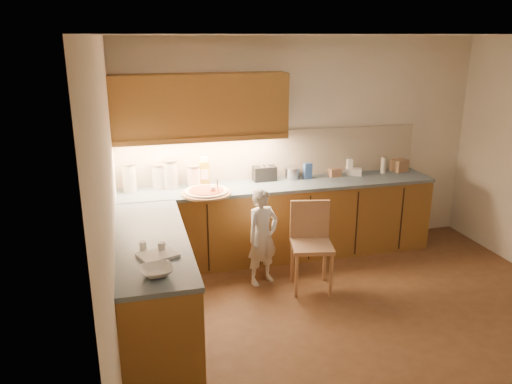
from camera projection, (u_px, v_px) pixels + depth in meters
room at (384, 150)px, 4.20m from camera, size 4.54×4.50×2.62m
l_counter at (244, 238)px, 5.49m from camera, size 3.77×2.62×0.92m
backsplash at (273, 154)px, 6.08m from camera, size 3.75×0.02×0.58m
upper_cabinets at (200, 106)px, 5.52m from camera, size 1.95×0.36×0.73m
pizza_on_board at (207, 192)px, 5.50m from camera, size 0.55×0.55×0.22m
child at (263, 237)px, 5.34m from camera, size 0.46×0.39×1.07m
wooden_chair at (311, 239)px, 5.27m from camera, size 0.49×0.49×0.93m
mixing_bowl at (157, 271)px, 3.64m from camera, size 0.28×0.28×0.06m
canister_a at (129, 177)px, 5.55m from camera, size 0.16×0.16×0.33m
canister_b at (159, 176)px, 5.69m from camera, size 0.16×0.16×0.28m
canister_c at (170, 174)px, 5.68m from camera, size 0.18×0.18×0.33m
canister_d at (194, 176)px, 5.73m from camera, size 0.16×0.16×0.26m
oil_jug at (204, 173)px, 5.77m from camera, size 0.12×0.09×0.34m
toaster at (264, 173)px, 6.00m from camera, size 0.27×0.16×0.18m
steel_pot at (292, 173)px, 6.07m from camera, size 0.19×0.19×0.14m
blue_box at (308, 171)px, 6.08m from camera, size 0.10×0.08×0.19m
card_box_a at (335, 172)px, 6.19m from camera, size 0.15×0.11×0.10m
white_bottle at (349, 167)px, 6.28m from camera, size 0.07×0.07×0.19m
flat_pack at (353, 172)px, 6.27m from camera, size 0.24×0.20×0.08m
tall_jar at (383, 165)px, 6.32m from camera, size 0.07×0.07×0.22m
card_box_b at (399, 165)px, 6.42m from camera, size 0.23×0.20×0.15m
dough_cloth at (158, 255)px, 3.96m from camera, size 0.35×0.31×0.02m
spice_jar_a at (143, 246)px, 4.06m from camera, size 0.06×0.06×0.08m
spice_jar_b at (162, 247)px, 4.03m from camera, size 0.06×0.06×0.08m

